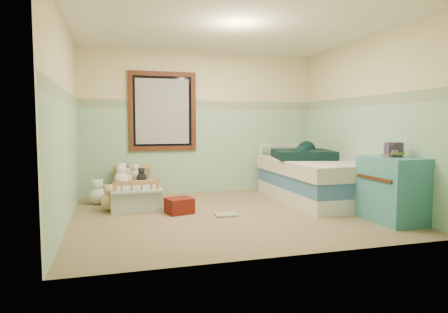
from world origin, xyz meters
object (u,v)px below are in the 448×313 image
object	(u,v)px
toddler_bed_frame	(135,199)
red_pillow	(179,206)
plush_floor_cream	(98,196)
twin_bed_frame	(313,194)
plush_floor_tan	(110,202)
dresser	(391,189)
floor_book	(226,215)

from	to	relation	value
toddler_bed_frame	red_pillow	distance (m)	0.99
toddler_bed_frame	plush_floor_cream	size ratio (longest dim) A/B	4.92
twin_bed_frame	plush_floor_tan	bearing A→B (deg)	177.48
plush_floor_cream	plush_floor_tan	bearing A→B (deg)	-70.74
dresser	floor_book	bearing A→B (deg)	156.05
plush_floor_tan	twin_bed_frame	xyz separation A→B (m)	(3.15, -0.14, -0.02)
dresser	red_pillow	xyz separation A→B (m)	(-2.51, 1.18, -0.30)
toddler_bed_frame	twin_bed_frame	xyz separation A→B (m)	(2.79, -0.52, 0.03)
red_pillow	twin_bed_frame	bearing A→B (deg)	7.54
red_pillow	floor_book	bearing A→B (deg)	-29.01
plush_floor_tan	dresser	xyz separation A→B (m)	(3.43, -1.61, 0.28)
red_pillow	floor_book	world-z (taller)	red_pillow
plush_floor_cream	floor_book	distance (m)	2.12
dresser	plush_floor_cream	bearing A→B (deg)	149.34
plush_floor_tan	dresser	distance (m)	3.80
toddler_bed_frame	red_pillow	size ratio (longest dim) A/B	3.76
toddler_bed_frame	floor_book	bearing A→B (deg)	-44.92
plush_floor_cream	floor_book	bearing A→B (deg)	-37.32
twin_bed_frame	floor_book	size ratio (longest dim) A/B	7.40
twin_bed_frame	floor_book	distance (m)	1.76
plush_floor_cream	plush_floor_tan	xyz separation A→B (m)	(0.19, -0.53, -0.00)
dresser	plush_floor_tan	bearing A→B (deg)	154.83
toddler_bed_frame	red_pillow	world-z (taller)	red_pillow
plush_floor_cream	dresser	distance (m)	4.21
plush_floor_tan	floor_book	xyz separation A→B (m)	(1.50, -0.75, -0.11)
plush_floor_cream	dresser	bearing A→B (deg)	-30.66
toddler_bed_frame	twin_bed_frame	bearing A→B (deg)	-10.61
toddler_bed_frame	twin_bed_frame	world-z (taller)	twin_bed_frame
plush_floor_cream	twin_bed_frame	bearing A→B (deg)	-11.37
twin_bed_frame	plush_floor_cream	bearing A→B (deg)	168.63
toddler_bed_frame	red_pillow	bearing A→B (deg)	-55.51
plush_floor_tan	floor_book	world-z (taller)	plush_floor_tan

